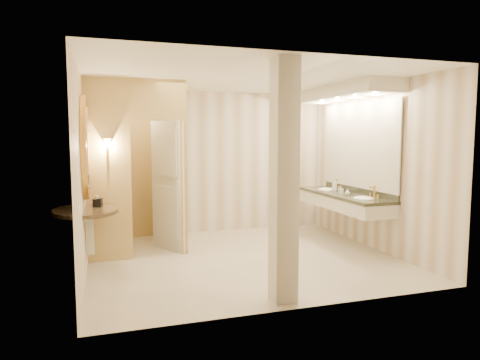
# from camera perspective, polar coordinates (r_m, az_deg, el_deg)

# --- Properties ---
(floor) EXTENTS (4.50, 4.50, 0.00)m
(floor) POSITION_cam_1_polar(r_m,az_deg,el_deg) (6.61, 0.44, -10.42)
(floor) COLOR beige
(floor) RESTS_ON ground
(ceiling) EXTENTS (4.50, 4.50, 0.00)m
(ceiling) POSITION_cam_1_polar(r_m,az_deg,el_deg) (6.41, 0.45, 13.46)
(ceiling) COLOR white
(ceiling) RESTS_ON wall_back
(wall_back) EXTENTS (4.50, 0.02, 2.70)m
(wall_back) POSITION_cam_1_polar(r_m,az_deg,el_deg) (8.29, -3.81, 2.34)
(wall_back) COLOR beige
(wall_back) RESTS_ON floor
(wall_front) EXTENTS (4.50, 0.02, 2.70)m
(wall_front) POSITION_cam_1_polar(r_m,az_deg,el_deg) (4.52, 8.27, -0.54)
(wall_front) COLOR beige
(wall_front) RESTS_ON floor
(wall_left) EXTENTS (0.02, 4.00, 2.70)m
(wall_left) POSITION_cam_1_polar(r_m,az_deg,el_deg) (6.07, -20.21, 0.76)
(wall_left) COLOR beige
(wall_left) RESTS_ON floor
(wall_right) EXTENTS (0.02, 4.00, 2.70)m
(wall_right) POSITION_cam_1_polar(r_m,az_deg,el_deg) (7.38, 17.33, 1.67)
(wall_right) COLOR beige
(wall_right) RESTS_ON floor
(toilet_closet) EXTENTS (1.50, 1.55, 2.70)m
(toilet_closet) POSITION_cam_1_polar(r_m,az_deg,el_deg) (7.07, -10.74, 1.96)
(toilet_closet) COLOR #DCC673
(toilet_closet) RESTS_ON floor
(wall_sconce) EXTENTS (0.14, 0.14, 0.42)m
(wall_sconce) POSITION_cam_1_polar(r_m,az_deg,el_deg) (6.47, -17.27, 4.53)
(wall_sconce) COLOR gold
(wall_sconce) RESTS_ON toilet_closet
(vanity) EXTENTS (0.75, 2.40, 2.09)m
(vanity) POSITION_cam_1_polar(r_m,az_deg,el_deg) (7.55, 13.96, 3.96)
(vanity) COLOR beige
(vanity) RESTS_ON floor
(console_shelf) EXTENTS (1.07, 1.07, 1.99)m
(console_shelf) POSITION_cam_1_polar(r_m,az_deg,el_deg) (6.08, -19.86, 0.77)
(console_shelf) COLOR black
(console_shelf) RESTS_ON floor
(pillar) EXTENTS (0.26, 0.26, 2.70)m
(pillar) POSITION_cam_1_polar(r_m,az_deg,el_deg) (4.74, 5.88, -0.22)
(pillar) COLOR beige
(pillar) RESTS_ON floor
(tissue_box) EXTENTS (0.14, 0.14, 0.11)m
(tissue_box) POSITION_cam_1_polar(r_m,az_deg,el_deg) (6.28, -18.44, -2.87)
(tissue_box) COLOR black
(tissue_box) RESTS_ON console_shelf
(toilet) EXTENTS (0.51, 0.78, 0.75)m
(toilet) POSITION_cam_1_polar(r_m,az_deg,el_deg) (7.83, -17.20, -5.31)
(toilet) COLOR white
(toilet) RESTS_ON floor
(soap_bottle_a) EXTENTS (0.08, 0.08, 0.14)m
(soap_bottle_a) POSITION_cam_1_polar(r_m,az_deg,el_deg) (7.45, 13.29, -1.30)
(soap_bottle_a) COLOR beige
(soap_bottle_a) RESTS_ON vanity
(soap_bottle_b) EXTENTS (0.09, 0.09, 0.10)m
(soap_bottle_b) POSITION_cam_1_polar(r_m,az_deg,el_deg) (7.32, 14.13, -1.59)
(soap_bottle_b) COLOR silver
(soap_bottle_b) RESTS_ON vanity
(soap_bottle_c) EXTENTS (0.11, 0.11, 0.24)m
(soap_bottle_c) POSITION_cam_1_polar(r_m,az_deg,el_deg) (7.84, 12.48, -0.59)
(soap_bottle_c) COLOR #C6B28C
(soap_bottle_c) RESTS_ON vanity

